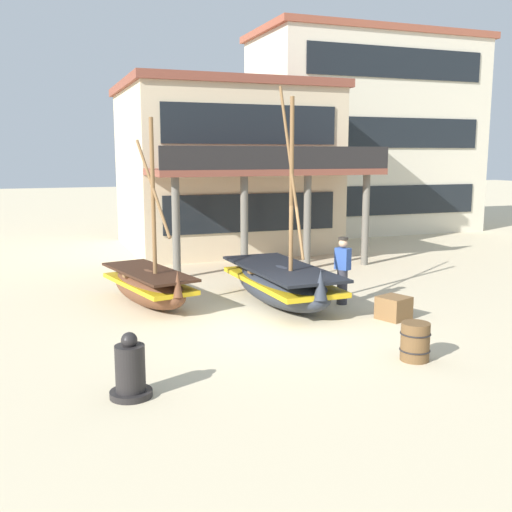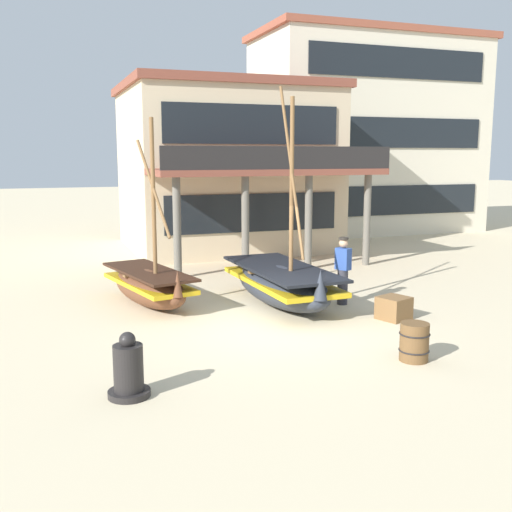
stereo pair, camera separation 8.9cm
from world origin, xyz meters
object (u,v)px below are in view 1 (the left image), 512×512
at_px(fishing_boat_centre_large, 149,285).
at_px(capstan_winch, 130,371).
at_px(fishing_boat_near_left, 282,283).
at_px(harbor_building_annex, 364,134).
at_px(fisherman_by_hull, 342,271).
at_px(wooden_barrel, 415,342).
at_px(cargo_crate, 394,308).
at_px(harbor_building_main, 224,167).

bearing_deg(fishing_boat_centre_large, capstan_winch, -103.25).
distance_m(fishing_boat_near_left, harbor_building_annex, 16.43).
xyz_separation_m(fishing_boat_near_left, fishing_boat_centre_large, (-3.10, 1.10, -0.04)).
height_order(fisherman_by_hull, wooden_barrel, fisherman_by_hull).
bearing_deg(fisherman_by_hull, harbor_building_annex, 57.91).
bearing_deg(cargo_crate, fishing_boat_near_left, 131.13).
bearing_deg(fishing_boat_centre_large, fishing_boat_near_left, -19.57).
relative_size(cargo_crate, harbor_building_annex, 0.06).
xyz_separation_m(fishing_boat_near_left, harbor_building_annex, (9.66, 12.64, 4.12)).
bearing_deg(wooden_barrel, fisherman_by_hull, 79.59).
height_order(capstan_winch, cargo_crate, capstan_winch).
bearing_deg(harbor_building_main, harbor_building_annex, 20.40).
distance_m(fishing_boat_near_left, harbor_building_main, 10.09).
relative_size(wooden_barrel, cargo_crate, 1.13).
bearing_deg(capstan_winch, fishing_boat_centre_large, 76.75).
distance_m(fisherman_by_hull, harbor_building_annex, 15.97).
bearing_deg(wooden_barrel, capstan_winch, 178.75).
bearing_deg(harbor_building_annex, fishing_boat_near_left, -127.39).
xyz_separation_m(fisherman_by_hull, harbor_building_main, (0.11, 10.11, 2.36)).
bearing_deg(cargo_crate, capstan_winch, -159.05).
xyz_separation_m(fishing_boat_centre_large, fisherman_by_hull, (4.52, -1.60, 0.33)).
xyz_separation_m(fishing_boat_near_left, fisherman_by_hull, (1.42, -0.50, 0.30)).
relative_size(fishing_boat_near_left, cargo_crate, 8.51).
height_order(cargo_crate, harbor_building_annex, harbor_building_annex).
relative_size(fishing_boat_centre_large, capstan_winch, 4.41).
relative_size(fishing_boat_near_left, harbor_building_annex, 0.49).
bearing_deg(cargo_crate, fisherman_by_hull, 104.94).
height_order(wooden_barrel, harbor_building_annex, harbor_building_annex).
relative_size(wooden_barrel, harbor_building_annex, 0.06).
relative_size(fishing_boat_centre_large, wooden_barrel, 6.49).
bearing_deg(fishing_boat_centre_large, harbor_building_annex, 42.12).
xyz_separation_m(harbor_building_main, harbor_building_annex, (8.13, 3.02, 1.46)).
distance_m(cargo_crate, harbor_building_main, 12.11).
distance_m(fishing_boat_near_left, fisherman_by_hull, 1.54).
distance_m(harbor_building_main, harbor_building_annex, 8.79).
bearing_deg(wooden_barrel, fishing_boat_near_left, 98.09).
distance_m(capstan_winch, harbor_building_annex, 22.61).
height_order(wooden_barrel, harbor_building_main, harbor_building_main).
height_order(capstan_winch, wooden_barrel, capstan_winch).
height_order(fishing_boat_near_left, harbor_building_annex, harbor_building_annex).
bearing_deg(capstan_winch, harbor_building_main, 67.17).
bearing_deg(harbor_building_main, cargo_crate, -88.40).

